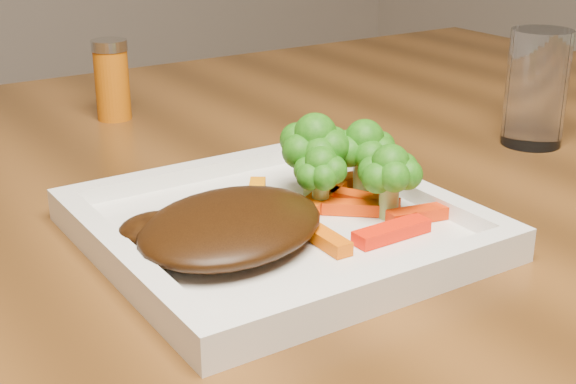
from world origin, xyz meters
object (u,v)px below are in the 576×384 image
plate (277,232)px  spice_shaker (112,80)px  drinking_glass (536,88)px  steak (231,225)px

plate → spice_shaker: (0.02, 0.39, 0.04)m
spice_shaker → drinking_glass: bearing=-44.9°
spice_shaker → steak: bearing=-99.7°
spice_shaker → drinking_glass: (0.33, -0.33, 0.01)m
spice_shaker → drinking_glass: drinking_glass is taller
steak → spice_shaker: size_ratio=1.66×
plate → steak: 0.05m
steak → spice_shaker: (0.07, 0.40, 0.02)m
plate → spice_shaker: 0.39m
steak → drinking_glass: bearing=9.9°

